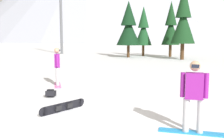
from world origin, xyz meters
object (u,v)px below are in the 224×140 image
(loose_snowboard_near_left, at_px, (63,107))
(pine_tree_slender, at_px, (143,29))
(pine_tree_broad, at_px, (129,27))
(pine_tree_short, at_px, (183,19))
(snowboarder_foreground, at_px, (194,96))
(snowboarder_midground, at_px, (57,66))
(pine_tree_young, at_px, (171,27))
(backpack_black, at_px, (51,93))
(ski_lift_tower, at_px, (61,4))

(loose_snowboard_near_left, xyz_separation_m, pine_tree_slender, (-2.98, 24.29, 3.13))
(pine_tree_broad, xyz_separation_m, pine_tree_short, (6.04, -1.07, 0.60))
(snowboarder_foreground, xyz_separation_m, pine_tree_slender, (-6.78, 24.85, 2.37))
(snowboarder_midground, height_order, pine_tree_young, pine_tree_young)
(pine_tree_slender, bearing_deg, backpack_black, -86.19)
(backpack_black, height_order, pine_tree_slender, pine_tree_slender)
(snowboarder_foreground, relative_size, pine_tree_short, 0.23)
(snowboarder_foreground, relative_size, pine_tree_slender, 0.29)
(snowboarder_foreground, xyz_separation_m, loose_snowboard_near_left, (-3.80, 0.56, -0.76))
(snowboarder_foreground, relative_size, loose_snowboard_near_left, 1.07)
(snowboarder_midground, xyz_separation_m, pine_tree_slender, (-0.50, 20.56, 2.34))
(snowboarder_midground, xyz_separation_m, pine_tree_broad, (-1.64, 17.94, 2.53))
(snowboarder_foreground, distance_m, pine_tree_broad, 23.73)
(snowboarder_midground, distance_m, pine_tree_broad, 18.19)
(loose_snowboard_near_left, distance_m, pine_tree_broad, 22.30)
(snowboarder_midground, height_order, pine_tree_short, pine_tree_short)
(snowboarder_midground, bearing_deg, pine_tree_young, 82.19)
(snowboarder_foreground, distance_m, snowboarder_midground, 7.60)
(snowboarder_foreground, bearing_deg, ski_lift_tower, 125.97)
(pine_tree_young, bearing_deg, backpack_black, -94.52)
(snowboarder_midground, bearing_deg, snowboarder_foreground, -34.35)
(pine_tree_broad, height_order, ski_lift_tower, ski_lift_tower)
(loose_snowboard_near_left, distance_m, pine_tree_young, 24.25)
(snowboarder_midground, distance_m, ski_lift_tower, 25.15)
(snowboarder_foreground, distance_m, ski_lift_tower, 32.03)
(snowboarder_foreground, distance_m, backpack_black, 5.74)
(snowboarder_foreground, xyz_separation_m, backpack_black, (-5.27, 2.14, -0.76))
(loose_snowboard_near_left, xyz_separation_m, ski_lift_tower, (-14.69, 24.91, 6.68))
(loose_snowboard_near_left, bearing_deg, ski_lift_tower, 120.52)
(pine_tree_young, height_order, ski_lift_tower, ski_lift_tower)
(snowboarder_midground, distance_m, backpack_black, 2.50)
(loose_snowboard_near_left, relative_size, backpack_black, 2.88)
(loose_snowboard_near_left, bearing_deg, snowboarder_foreground, -8.36)
(snowboarder_midground, xyz_separation_m, ski_lift_tower, (-12.21, 21.18, 5.89))
(snowboarder_foreground, bearing_deg, pine_tree_slender, 105.26)
(pine_tree_young, bearing_deg, pine_tree_slender, 175.24)
(backpack_black, xyz_separation_m, pine_tree_broad, (-2.65, 20.08, 3.33))
(loose_snowboard_near_left, relative_size, ski_lift_tower, 0.13)
(snowboarder_foreground, height_order, pine_tree_short, pine_tree_short)
(pine_tree_young, bearing_deg, pine_tree_short, -64.67)
(snowboarder_midground, bearing_deg, pine_tree_short, 75.37)
(pine_tree_short, bearing_deg, ski_lift_tower, 165.43)
(snowboarder_foreground, bearing_deg, pine_tree_young, 98.09)
(pine_tree_short, height_order, pine_tree_slender, pine_tree_short)
(snowboarder_midground, xyz_separation_m, pine_tree_young, (2.78, 20.29, 2.56))
(snowboarder_midground, xyz_separation_m, backpack_black, (1.01, -2.15, -0.80))
(backpack_black, xyz_separation_m, pine_tree_short, (3.39, 19.01, 3.93))
(loose_snowboard_near_left, relative_size, pine_tree_young, 0.25)
(backpack_black, bearing_deg, pine_tree_slender, 93.81)
(backpack_black, height_order, pine_tree_young, pine_tree_young)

